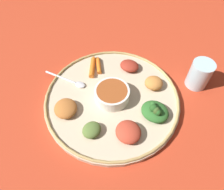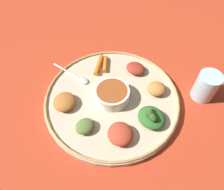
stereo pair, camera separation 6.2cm
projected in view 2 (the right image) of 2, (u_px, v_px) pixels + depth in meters
name	position (u px, v px, depth m)	size (l,w,h in m)	color
ground_plane	(112.00, 101.00, 0.65)	(2.40, 2.40, 0.00)	#B7381E
platter	(112.00, 100.00, 0.64)	(0.41, 0.41, 0.02)	#C6B293
platter_rim	(112.00, 97.00, 0.63)	(0.40, 0.40, 0.01)	tan
center_bowl	(112.00, 94.00, 0.62)	(0.10, 0.10, 0.04)	silver
spoon	(76.00, 76.00, 0.68)	(0.09, 0.13, 0.01)	silver
greens_pile	(152.00, 117.00, 0.57)	(0.10, 0.10, 0.05)	#2D6628
carrot_near_spoon	(105.00, 64.00, 0.71)	(0.04, 0.08, 0.01)	orange
carrot_outer	(99.00, 64.00, 0.71)	(0.07, 0.09, 0.02)	orange
mound_squash	(157.00, 89.00, 0.64)	(0.06, 0.05, 0.03)	#C67A38
mound_collards	(85.00, 126.00, 0.56)	(0.05, 0.05, 0.03)	#567033
mound_beet	(136.00, 68.00, 0.69)	(0.06, 0.05, 0.03)	maroon
mound_chickpea	(65.00, 102.00, 0.61)	(0.07, 0.07, 0.03)	#B2662D
mound_berbere_red	(120.00, 134.00, 0.55)	(0.07, 0.07, 0.03)	#B73D28
drinking_glass	(205.00, 88.00, 0.63)	(0.07, 0.07, 0.09)	silver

